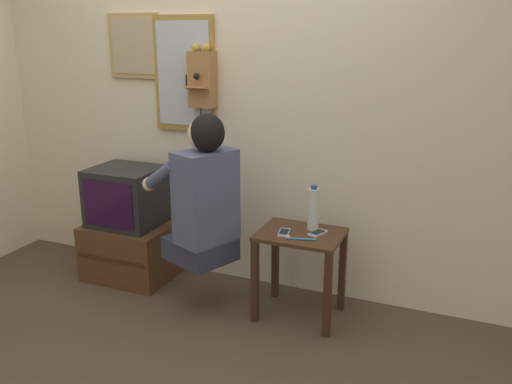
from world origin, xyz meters
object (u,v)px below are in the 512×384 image
(wall_mirror, at_px, (184,74))
(person, at_px, (203,195))
(television, at_px, (126,196))
(framed_picture, at_px, (134,46))
(water_bottle, at_px, (313,209))
(cell_phone_held, at_px, (284,232))
(cell_phone_spare, at_px, (318,233))
(toothbrush, at_px, (299,239))
(wall_phone_antique, at_px, (202,78))

(wall_mirror, bearing_deg, person, -51.97)
(television, bearing_deg, framed_picture, 98.00)
(person, relative_size, water_bottle, 3.35)
(framed_picture, xyz_separation_m, cell_phone_held, (1.24, -0.38, -1.04))
(framed_picture, height_order, cell_phone_held, framed_picture)
(water_bottle, bearing_deg, wall_mirror, 166.41)
(television, xyz_separation_m, water_bottle, (1.34, 0.01, 0.08))
(cell_phone_held, height_order, cell_phone_spare, same)
(toothbrush, bearing_deg, wall_phone_antique, 49.74)
(water_bottle, bearing_deg, person, -157.79)
(wall_mirror, bearing_deg, cell_phone_held, -23.77)
(framed_picture, xyz_separation_m, wall_mirror, (0.39, -0.00, -0.17))
(person, bearing_deg, television, 94.46)
(wall_mirror, relative_size, toothbrush, 4.27)
(wall_phone_antique, relative_size, toothbrush, 4.43)
(cell_phone_spare, bearing_deg, water_bottle, 145.93)
(person, bearing_deg, toothbrush, -62.69)
(framed_picture, bearing_deg, toothbrush, -18.05)
(television, distance_m, wall_phone_antique, 0.97)
(person, xyz_separation_m, toothbrush, (0.58, 0.05, -0.21))
(wall_mirror, bearing_deg, toothbrush, -24.42)
(person, xyz_separation_m, cell_phone_spare, (0.66, 0.18, -0.21))
(television, xyz_separation_m, cell_phone_spare, (1.39, -0.06, -0.04))
(cell_phone_spare, bearing_deg, cell_phone_held, -140.85)
(wall_phone_antique, relative_size, cell_phone_spare, 5.71)
(wall_mirror, bearing_deg, wall_phone_antique, -15.06)
(person, distance_m, framed_picture, 1.23)
(wall_mirror, height_order, toothbrush, wall_mirror)
(water_bottle, bearing_deg, toothbrush, -96.66)
(wall_phone_antique, relative_size, cell_phone_held, 5.85)
(framed_picture, xyz_separation_m, water_bottle, (1.37, -0.24, -0.91))
(wall_mirror, height_order, cell_phone_spare, wall_mirror)
(wall_phone_antique, relative_size, framed_picture, 1.82)
(framed_picture, relative_size, cell_phone_held, 3.21)
(person, height_order, cell_phone_held, person)
(person, relative_size, toothbrush, 5.19)
(wall_phone_antique, distance_m, cell_phone_held, 1.14)
(wall_phone_antique, bearing_deg, television, -157.93)
(cell_phone_spare, bearing_deg, toothbrush, -100.95)
(framed_picture, distance_m, water_bottle, 1.67)
(wall_phone_antique, height_order, wall_mirror, wall_mirror)
(wall_phone_antique, distance_m, water_bottle, 1.12)
(person, distance_m, wall_mirror, 0.90)
(wall_mirror, distance_m, cell_phone_spare, 1.38)
(framed_picture, relative_size, cell_phone_spare, 3.13)
(cell_phone_held, bearing_deg, television, 162.36)
(framed_picture, height_order, water_bottle, framed_picture)
(cell_phone_spare, height_order, toothbrush, toothbrush)
(television, bearing_deg, toothbrush, -8.24)
(water_bottle, bearing_deg, cell_phone_spare, -52.97)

